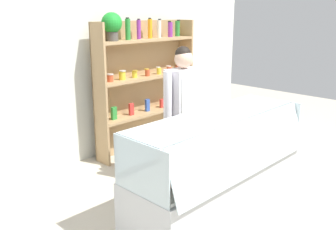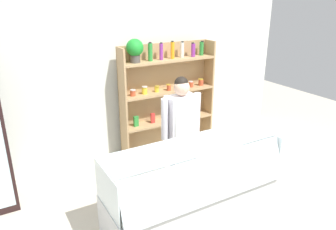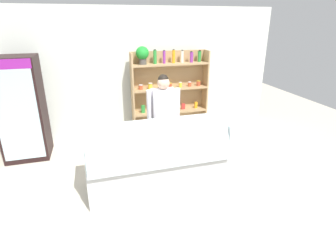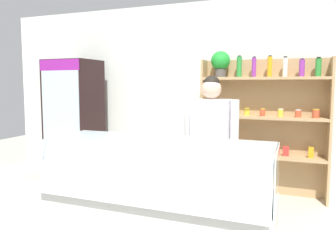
% 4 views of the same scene
% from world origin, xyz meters
% --- Properties ---
extents(back_wall, '(6.80, 0.10, 2.70)m').
position_xyz_m(back_wall, '(0.00, 2.23, 1.35)').
color(back_wall, silver).
rests_on(back_wall, ground).
extents(shelving_unit, '(1.64, 0.29, 1.94)m').
position_xyz_m(shelving_unit, '(0.88, 1.93, 1.09)').
color(shelving_unit, tan).
rests_on(shelving_unit, ground).
extents(deli_display_case, '(2.03, 0.74, 1.01)m').
position_xyz_m(deli_display_case, '(0.20, 0.06, 0.31)').
color(deli_display_case, silver).
rests_on(deli_display_case, ground).
extents(shop_clerk, '(0.58, 0.25, 1.59)m').
position_xyz_m(shop_clerk, '(0.50, 0.79, 0.93)').
color(shop_clerk, '#2D2D38').
rests_on(shop_clerk, ground).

